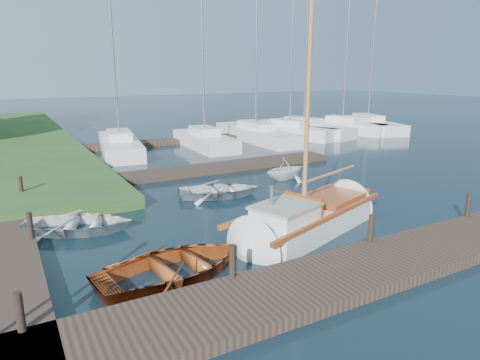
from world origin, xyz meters
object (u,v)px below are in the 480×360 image
mooring_post_0 (20,312)px  marina_boat_0 (120,144)px  marina_boat_4 (290,130)px  marina_boat_5 (304,128)px  marina_boat_2 (205,139)px  marina_boat_3 (256,133)px  dinghy (174,262)px  tender_c (219,188)px  mooring_post_2 (371,228)px  tender_a (77,221)px  tender_d (286,167)px  marina_boat_6 (342,126)px  mooring_post_5 (21,186)px  mooring_post_4 (30,225)px  sailboat (309,220)px  marina_boat_7 (368,124)px  mooring_post_3 (468,205)px  mooring_post_1 (232,261)px

mooring_post_0 → marina_boat_0: marina_boat_0 is taller
marina_boat_4 → marina_boat_5: 2.06m
marina_boat_2 → marina_boat_3: size_ratio=0.92×
dinghy → tender_c: dinghy is taller
mooring_post_2 → dinghy: 5.64m
marina_boat_2 → mooring_post_0: bearing=148.9°
tender_a → tender_c: tender_a is taller
tender_d → marina_boat_6: size_ratio=0.21×
mooring_post_0 → mooring_post_5: bearing=87.1°
mooring_post_4 → dinghy: size_ratio=0.20×
sailboat → dinghy: (-5.05, -1.01, 0.07)m
marina_boat_7 → mooring_post_3: bearing=156.2°
mooring_post_4 → marina_boat_4: marina_boat_4 is taller
mooring_post_3 → mooring_post_5: size_ratio=1.00×
mooring_post_1 → tender_c: mooring_post_1 is taller
marina_boat_2 → marina_boat_4: bearing=-80.4°
mooring_post_2 → tender_d: (2.83, 8.20, -0.11)m
dinghy → marina_boat_3: marina_boat_3 is taller
mooring_post_0 → dinghy: mooring_post_0 is taller
mooring_post_3 → mooring_post_1: bearing=180.0°
marina_boat_3 → marina_boat_5: (5.03, 0.72, -0.00)m
tender_c → marina_boat_7: bearing=-43.0°
marina_boat_3 → marina_boat_5: size_ratio=1.06×
marina_boat_4 → marina_boat_7: bearing=-110.0°
mooring_post_1 → dinghy: size_ratio=0.20×
tender_d → marina_boat_0: 12.13m
tender_c → marina_boat_6: marina_boat_6 is taller
mooring_post_3 → mooring_post_5: bearing=142.4°
mooring_post_5 → marina_boat_2: size_ratio=0.07×
dinghy → marina_boat_7: 30.74m
tender_a → marina_boat_3: bearing=-22.9°
marina_boat_4 → marina_boat_3: bearing=69.2°
mooring_post_0 → marina_boat_6: bearing=37.1°
mooring_post_5 → marina_boat_4: bearing=25.3°
mooring_post_0 → marina_boat_2: marina_boat_2 is taller
mooring_post_3 → mooring_post_4: same height
tender_d → marina_boat_4: size_ratio=0.21×
mooring_post_5 → marina_boat_5: bearing=24.9°
mooring_post_2 → mooring_post_4: size_ratio=1.00×
mooring_post_4 → marina_boat_2: 17.58m
mooring_post_0 → mooring_post_2: 9.00m
marina_boat_0 → marina_boat_3: marina_boat_3 is taller
marina_boat_0 → mooring_post_2: bearing=-163.7°
tender_d → mooring_post_1: bearing=134.3°
mooring_post_3 → tender_c: 9.22m
tender_a → marina_boat_3: (14.88, 13.41, 0.22)m
mooring_post_3 → tender_c: size_ratio=0.24×
mooring_post_5 → marina_boat_3: size_ratio=0.06×
mooring_post_4 → sailboat: size_ratio=0.08×
tender_a → marina_boat_4: size_ratio=0.32×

